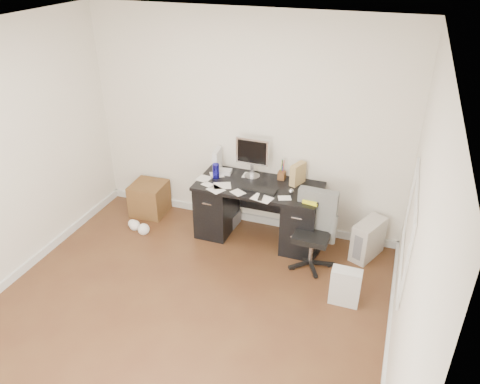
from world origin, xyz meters
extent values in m
plane|color=#4C2918|center=(0.00, 0.00, 0.00)|extent=(4.00, 4.00, 0.00)
cube|color=silver|center=(0.00, 2.00, 1.35)|extent=(4.00, 0.02, 2.70)
cube|color=silver|center=(2.00, 0.00, 1.35)|extent=(0.02, 4.00, 2.70)
cube|color=white|center=(0.00, 0.00, 2.70)|extent=(4.00, 4.00, 0.02)
cube|color=silver|center=(0.00, 1.99, 0.05)|extent=(4.00, 0.03, 0.10)
cube|color=silver|center=(1.99, 0.00, 0.05)|extent=(0.03, 4.00, 0.10)
cube|color=silver|center=(-1.99, 0.00, 0.05)|extent=(0.03, 4.00, 0.10)
cube|color=black|center=(0.30, 1.65, 0.73)|extent=(1.50, 0.70, 0.04)
cube|color=black|center=(-0.25, 1.65, 0.35)|extent=(0.40, 0.60, 0.71)
cube|color=black|center=(0.85, 1.65, 0.35)|extent=(0.40, 0.60, 0.71)
cube|color=black|center=(0.30, 1.98, 0.45)|extent=(0.70, 0.03, 0.51)
cube|color=black|center=(0.35, 1.52, 0.76)|extent=(0.41, 0.17, 0.02)
sphere|color=#B7B7BC|center=(0.72, 1.57, 0.78)|extent=(0.08, 0.08, 0.06)
cylinder|color=#181595|center=(-0.25, 1.65, 0.84)|extent=(0.11, 0.11, 0.19)
cube|color=silver|center=(-0.30, 1.83, 0.90)|extent=(0.15, 0.27, 0.30)
cube|color=#A3844F|center=(0.72, 1.84, 0.88)|extent=(0.18, 0.25, 0.26)
cube|color=#FFFB1B|center=(0.99, 1.49, 0.77)|extent=(0.21, 0.25, 0.04)
cube|color=#B6AFA4|center=(1.64, 1.72, 0.23)|extent=(0.38, 0.51, 0.47)
cube|color=silver|center=(1.51, 0.80, 0.21)|extent=(0.30, 0.22, 0.41)
cube|color=#4D3717|center=(-1.28, 1.73, 0.22)|extent=(0.46, 0.46, 0.44)
cube|color=slate|center=(-0.19, 1.82, 0.09)|extent=(0.33, 0.28, 0.18)
camera|label=1|loc=(1.75, -3.07, 3.36)|focal=35.00mm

